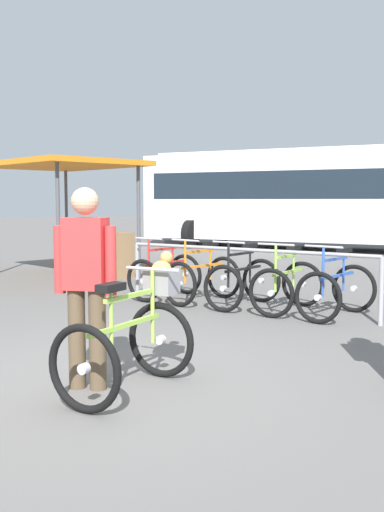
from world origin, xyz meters
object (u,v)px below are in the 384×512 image
racked_bike_orange (202,278)px  bus_distant (300,194)px  person_with_featured_bike (86,279)px  racked_bike_red (165,275)px  racked_bike_lime (288,286)px  racked_bike_black (243,282)px  featured_bicycle (135,331)px  racked_bike_blue (337,290)px  market_stall (77,207)px

racked_bike_orange → bus_distant: bus_distant is taller
person_with_featured_bike → racked_bike_orange: bearing=110.9°
racked_bike_red → racked_bike_lime: 2.10m
racked_bike_black → featured_bicycle: size_ratio=0.92×
racked_bike_orange → racked_bike_blue: bearing=0.6°
racked_bike_lime → market_stall: 5.58m
racked_bike_orange → racked_bike_lime: same height
bus_distant → racked_bike_red: bearing=-77.3°
person_with_featured_bike → market_stall: market_stall is taller
racked_bike_red → bus_distant: bus_distant is taller
racked_bike_lime → market_stall: bearing=166.7°
racked_bike_blue → racked_bike_orange: bearing=-179.4°
racked_bike_orange → featured_bicycle: 4.18m
racked_bike_red → racked_bike_lime: bearing=0.6°
racked_bike_lime → racked_bike_black: bearing=-179.4°
racked_bike_black → bus_distant: 10.70m
racked_bike_red → market_stall: market_stall is taller
racked_bike_orange → market_stall: 4.27m
racked_bike_lime → market_stall: (-5.34, 1.26, 1.03)m
racked_bike_red → racked_bike_blue: (2.80, 0.03, 0.00)m
racked_bike_blue → featured_bicycle: size_ratio=0.95×
person_with_featured_bike → bus_distant: 14.66m
racked_bike_blue → bus_distant: bus_distant is taller
racked_bike_red → bus_distant: (-2.25, 9.98, 1.37)m
racked_bike_red → racked_bike_black: (1.40, 0.02, 0.00)m
racked_bike_black → market_stall: bearing=164.7°
racked_bike_blue → bus_distant: bearing=116.9°
racked_bike_blue → person_with_featured_bike: (-0.59, -3.98, 0.54)m
racked_bike_orange → racked_bike_lime: (1.40, 0.02, 0.00)m
racked_bike_lime → market_stall: size_ratio=0.32×
racked_bike_orange → racked_bike_black: same height
racked_bike_orange → person_with_featured_bike: (1.51, -3.96, 0.54)m
featured_bicycle → person_with_featured_bike: 0.58m
racked_bike_black → bus_distant: (-3.65, 9.97, 1.37)m
person_with_featured_bike → bus_distant: (-4.46, 13.93, 0.83)m
racked_bike_blue → market_stall: size_ratio=0.34×
bus_distant → racked_bike_orange: bearing=-73.5°
racked_bike_red → racked_bike_orange: (0.70, 0.01, -0.00)m
racked_bike_blue → person_with_featured_bike: bearing=-98.4°
featured_bicycle → bus_distant: bus_distant is taller
featured_bicycle → person_with_featured_bike: bearing=-148.2°
racked_bike_black → racked_bike_lime: 0.70m
racked_bike_blue → featured_bicycle: 3.79m
racked_bike_red → featured_bicycle: (2.54, -3.74, 0.12)m
racked_bike_lime → racked_bike_blue: same height
featured_bicycle → racked_bike_red: bearing=124.2°
featured_bicycle → racked_bike_orange: bearing=116.2°
racked_bike_red → person_with_featured_bike: (2.21, -3.95, 0.54)m
racked_bike_black → racked_bike_red: bearing=-179.4°
featured_bicycle → person_with_featured_bike: (-0.33, -0.21, 0.42)m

